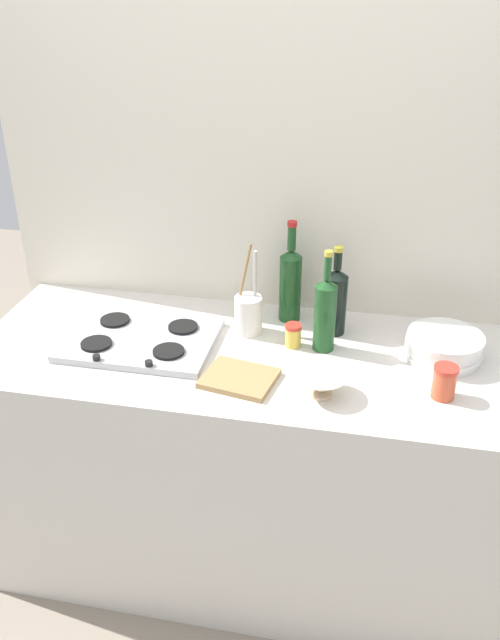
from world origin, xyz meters
The scene contains 13 objects.
ground_plane centered at (0.00, 0.00, 0.00)m, with size 6.00×6.00×0.00m, color gray.
counter_block centered at (0.00, 0.00, 0.45)m, with size 1.80×0.70×0.90m, color silver.
backsplash_panel centered at (0.00, 0.38, 1.17)m, with size 1.90×0.06×2.35m, color beige.
stovetop_hob centered at (-0.36, -0.01, 0.91)m, with size 0.48×0.36×0.04m.
plate_stack centered at (0.60, 0.09, 0.94)m, with size 0.24×0.24×0.09m.
wine_bottle_leftmost centered at (0.23, 0.07, 1.03)m, with size 0.07×0.07×0.34m.
wine_bottle_mid_left centered at (0.25, 0.19, 1.02)m, with size 0.08×0.08×0.31m.
wine_bottle_mid_right centered at (0.09, 0.25, 1.04)m, with size 0.08×0.08×0.36m.
mixing_bowl centered at (0.25, -0.19, 0.94)m, with size 0.15×0.15×0.07m.
utensil_crock centered at (-0.03, 0.13, 0.97)m, with size 0.09×0.09×0.30m.
condiment_jar_front centered at (0.59, -0.13, 0.95)m, with size 0.07×0.07×0.10m.
condiment_jar_rear centered at (0.13, 0.07, 0.94)m, with size 0.05×0.05×0.08m.
cutting_board centered at (0.00, -0.16, 0.91)m, with size 0.21×0.17×0.02m, color #9E7A4C.
Camera 1 is at (0.35, -1.77, 2.01)m, focal length 37.15 mm.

